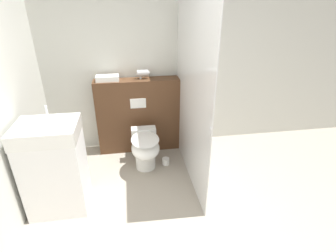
{
  "coord_description": "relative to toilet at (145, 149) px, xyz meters",
  "views": [
    {
      "loc": [
        -0.26,
        -1.48,
        2.13
      ],
      "look_at": [
        0.19,
        1.35,
        0.72
      ],
      "focal_mm": 28.0,
      "sensor_mm": 36.0,
      "label": 1
    }
  ],
  "objects": [
    {
      "name": "shower_glass",
      "position": [
        0.56,
        -0.13,
        0.79
      ],
      "size": [
        0.04,
        1.71,
        2.19
      ],
      "color": "silver",
      "rests_on": "ground_plane"
    },
    {
      "name": "hair_drier",
      "position": [
        0.05,
        0.59,
        0.87
      ],
      "size": [
        0.19,
        0.09,
        0.13
      ],
      "color": "#B7B7BC",
      "rests_on": "partition_panel"
    },
    {
      "name": "folded_towel",
      "position": [
        -0.44,
        0.57,
        0.83
      ],
      "size": [
        0.31,
        0.17,
        0.07
      ],
      "color": "white",
      "rests_on": "partition_panel"
    },
    {
      "name": "toilet",
      "position": [
        0.0,
        0.0,
        0.0
      ],
      "size": [
        0.37,
        0.6,
        0.51
      ],
      "color": "white",
      "rests_on": "ground_plane"
    },
    {
      "name": "spare_toilet_roll",
      "position": [
        0.28,
        0.05,
        -0.26
      ],
      "size": [
        0.1,
        0.1,
        0.09
      ],
      "color": "white",
      "rests_on": "ground_plane"
    },
    {
      "name": "sink_vanity",
      "position": [
        -1.0,
        -0.56,
        0.2
      ],
      "size": [
        0.61,
        0.5,
        1.16
      ],
      "color": "white",
      "rests_on": "ground_plane"
    },
    {
      "name": "partition_panel",
      "position": [
        -0.05,
        0.57,
        0.24
      ],
      "size": [
        1.2,
        0.26,
        1.1
      ],
      "color": "#51331E",
      "rests_on": "ground_plane"
    },
    {
      "name": "wall_back",
      "position": [
        0.09,
        0.75,
        0.94
      ],
      "size": [
        8.0,
        0.06,
        2.5
      ],
      "color": "silver",
      "rests_on": "ground_plane"
    }
  ]
}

